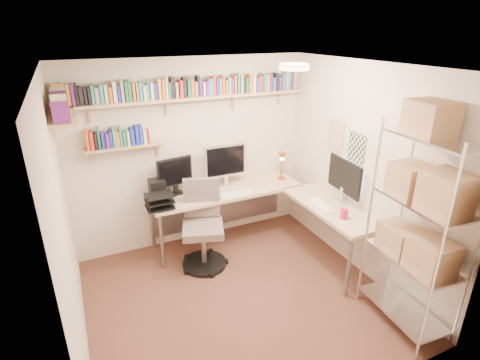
% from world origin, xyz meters
% --- Properties ---
extents(ground, '(3.20, 3.20, 0.00)m').
position_xyz_m(ground, '(0.00, 0.00, 0.00)').
color(ground, '#482B1F').
rests_on(ground, ground).
extents(room_shell, '(3.24, 3.04, 2.52)m').
position_xyz_m(room_shell, '(0.00, 0.00, 1.55)').
color(room_shell, beige).
rests_on(room_shell, ground).
extents(wall_shelves, '(3.12, 1.09, 0.80)m').
position_xyz_m(wall_shelves, '(-0.43, 1.29, 2.03)').
color(wall_shelves, tan).
rests_on(wall_shelves, ground).
extents(corner_desk, '(2.45, 2.03, 1.38)m').
position_xyz_m(corner_desk, '(0.50, 0.92, 0.79)').
color(corner_desk, beige).
rests_on(corner_desk, ground).
extents(office_chair, '(0.62, 0.63, 1.11)m').
position_xyz_m(office_chair, '(-0.12, 0.81, 0.47)').
color(office_chair, black).
rests_on(office_chair, ground).
extents(wire_rack, '(0.51, 0.93, 2.26)m').
position_xyz_m(wire_rack, '(1.36, -1.03, 1.35)').
color(wire_rack, silver).
rests_on(wire_rack, ground).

